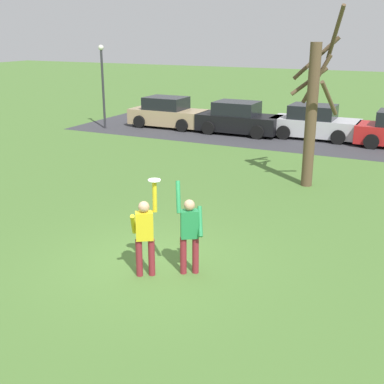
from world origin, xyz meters
The scene contains 10 objects.
ground_plane centered at (0.00, 0.00, 0.00)m, with size 120.00×120.00×0.00m, color #4C7533.
person_catcher centered at (0.14, -0.56, 0.98)m, with size 0.58×0.53×2.08m.
person_defender centered at (0.92, -0.06, 0.98)m, with size 0.65×0.62×2.04m.
frisbee_disc centered at (0.33, -0.43, 2.09)m, with size 0.26×0.26×0.02m, color white.
parked_car_tan centered at (-7.68, 14.83, 0.73)m, with size 4.11×2.05×1.59m.
parked_car_black centered at (-3.63, 14.77, 0.73)m, with size 4.11×2.05×1.59m.
parked_car_silver centered at (0.05, 15.27, 0.73)m, with size 4.11×2.05×1.59m.
parking_strip centered at (0.09, 15.01, 0.00)m, with size 24.81×6.40×0.01m, color #38383D.
bare_tree_tall centered at (1.65, 7.46, 2.58)m, with size 1.69×1.59×5.70m.
lamppost_by_lot centered at (-10.49, 13.01, 2.59)m, with size 0.28×0.28×4.26m.
Camera 1 is at (5.23, -8.78, 4.94)m, focal length 47.13 mm.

